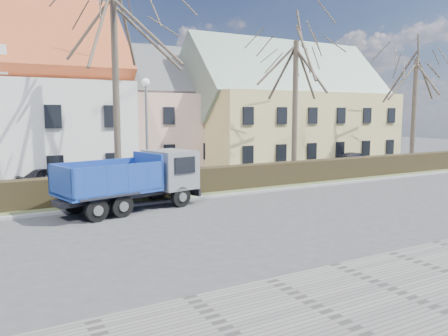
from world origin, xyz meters
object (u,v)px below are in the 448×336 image
dump_truck (125,181)px  cart_frame (120,203)px  streetlight (147,137)px  parked_car_b (355,159)px  parked_car_a (50,177)px

dump_truck → cart_frame: dump_truck is taller
streetlight → dump_truck: bearing=-123.8°
parked_car_b → cart_frame: bearing=96.1°
streetlight → parked_car_b: size_ratio=1.63×
parked_car_a → parked_car_b: parked_car_a is taller
dump_truck → parked_car_b: size_ratio=1.75×
streetlight → cart_frame: size_ratio=8.32×
parked_car_a → dump_truck: bearing=178.0°
parked_car_a → cart_frame: bearing=176.9°
streetlight → cart_frame: (-2.34, -3.00, -2.73)m
streetlight → parked_car_a: (-4.24, 4.48, -2.41)m
cart_frame → parked_car_b: parked_car_b is taller
cart_frame → parked_car_b: size_ratio=0.20×
parked_car_a → parked_car_b: size_ratio=1.04×
dump_truck → parked_car_b: dump_truck is taller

